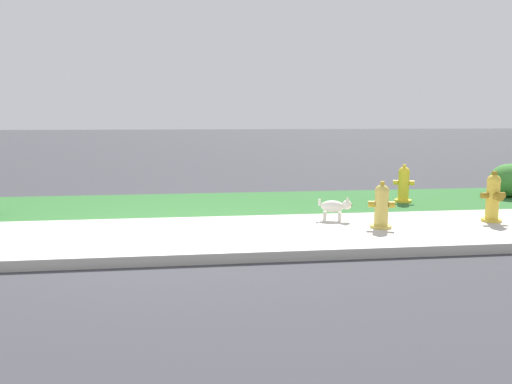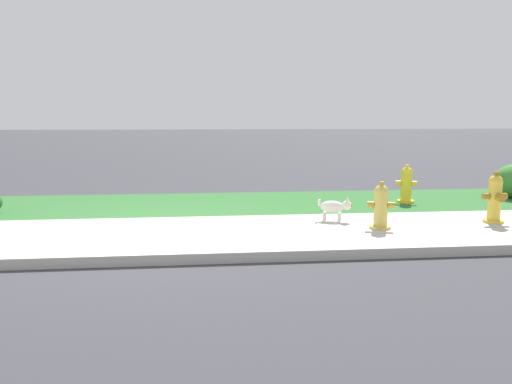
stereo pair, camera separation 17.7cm
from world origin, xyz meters
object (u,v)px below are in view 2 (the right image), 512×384
object	(u,v)px
fire_hydrant_by_grass_verge	(495,199)
fire_hydrant_far_end	(406,185)
small_white_dog	(335,207)
fire_hydrant_mid_block	(381,207)

from	to	relation	value
fire_hydrant_by_grass_verge	fire_hydrant_far_end	bearing A→B (deg)	-73.28
fire_hydrant_by_grass_verge	small_white_dog	size ratio (longest dim) A/B	1.59
small_white_dog	fire_hydrant_far_end	bearing A→B (deg)	61.49
fire_hydrant_mid_block	fire_hydrant_by_grass_verge	distance (m)	1.84
fire_hydrant_by_grass_verge	fire_hydrant_far_end	size ratio (longest dim) A/B	1.08
fire_hydrant_by_grass_verge	small_white_dog	xyz separation A→B (m)	(-2.33, 0.38, -0.15)
fire_hydrant_by_grass_verge	fire_hydrant_mid_block	bearing A→B (deg)	5.56
fire_hydrant_mid_block	fire_hydrant_by_grass_verge	xyz separation A→B (m)	(1.83, 0.20, 0.05)
fire_hydrant_mid_block	fire_hydrant_far_end	distance (m)	2.42
fire_hydrant_mid_block	fire_hydrant_far_end	size ratio (longest dim) A/B	0.95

